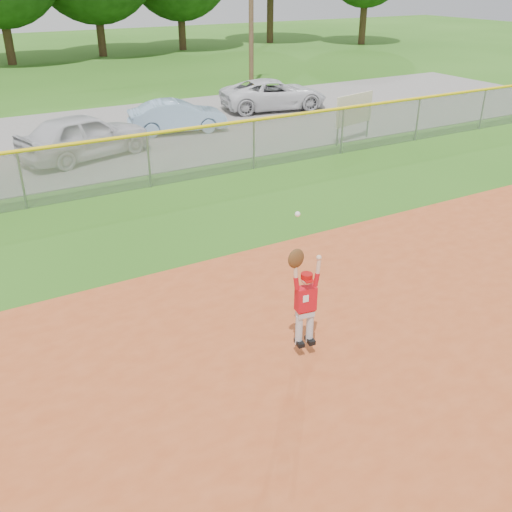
{
  "coord_description": "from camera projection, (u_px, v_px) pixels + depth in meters",
  "views": [
    {
      "loc": [
        -4.99,
        -4.69,
        5.41
      ],
      "look_at": [
        -0.7,
        2.82,
        1.1
      ],
      "focal_mm": 40.0,
      "sensor_mm": 36.0,
      "label": 1
    }
  ],
  "objects": [
    {
      "name": "parking_strip",
      "position": [
        93.0,
        138.0,
        20.7
      ],
      "size": [
        44.0,
        10.0,
        0.03
      ],
      "primitive_type": "cube",
      "color": "slate",
      "rests_on": "ground"
    },
    {
      "name": "ballplayer",
      "position": [
        304.0,
        297.0,
        8.5
      ],
      "size": [
        0.55,
        0.26,
        2.22
      ],
      "color": "silver",
      "rests_on": "ground"
    },
    {
      "name": "car_blue",
      "position": [
        177.0,
        116.0,
        21.17
      ],
      "size": [
        3.76,
        1.92,
        1.18
      ],
      "primitive_type": "imported",
      "rotation": [
        0.0,
        0.0,
        1.38
      ],
      "color": "#85A7C6",
      "rests_on": "parking_strip"
    },
    {
      "name": "car_white_a",
      "position": [
        84.0,
        136.0,
        18.14
      ],
      "size": [
        4.57,
        2.86,
        1.45
      ],
      "primitive_type": "imported",
      "rotation": [
        0.0,
        0.0,
        1.86
      ],
      "color": "silver",
      "rests_on": "parking_strip"
    },
    {
      "name": "sponsor_sign",
      "position": [
        354.0,
        111.0,
        19.82
      ],
      "size": [
        1.85,
        0.47,
        1.68
      ],
      "color": "gray",
      "rests_on": "ground"
    },
    {
      "name": "car_white_b",
      "position": [
        274.0,
        94.0,
        24.74
      ],
      "size": [
        4.91,
        2.91,
        1.28
      ],
      "primitive_type": "imported",
      "rotation": [
        0.0,
        0.0,
        1.39
      ],
      "color": "silver",
      "rests_on": "parking_strip"
    },
    {
      "name": "outfield_fence",
      "position": [
        148.0,
        156.0,
        15.65
      ],
      "size": [
        40.06,
        0.1,
        1.55
      ],
      "color": "gray",
      "rests_on": "ground"
    },
    {
      "name": "ground",
      "position": [
        394.0,
        388.0,
        8.27
      ],
      "size": [
        120.0,
        120.0,
        0.0
      ],
      "primitive_type": "plane",
      "color": "#2B6015",
      "rests_on": "ground"
    }
  ]
}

